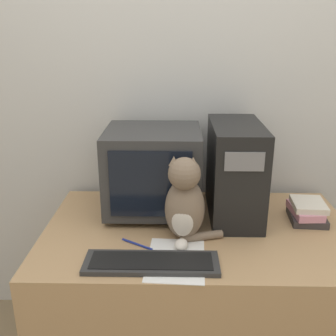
{
  "coord_description": "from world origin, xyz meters",
  "views": [
    {
      "loc": [
        -0.1,
        -1.1,
        1.53
      ],
      "look_at": [
        -0.13,
        0.45,
        0.98
      ],
      "focal_mm": 42.0,
      "sensor_mm": 36.0,
      "label": 1
    }
  ],
  "objects_px": {
    "book_stack": "(307,211)",
    "computer_tower": "(235,171)",
    "crt_monitor": "(153,170)",
    "cat": "(185,203)",
    "keyboard": "(151,263)",
    "pen": "(137,244)"
  },
  "relations": [
    {
      "from": "crt_monitor",
      "to": "book_stack",
      "type": "xyz_separation_m",
      "value": [
        0.68,
        -0.09,
        -0.16
      ]
    },
    {
      "from": "book_stack",
      "to": "pen",
      "type": "relative_size",
      "value": 1.47
    },
    {
      "from": "computer_tower",
      "to": "pen",
      "type": "distance_m",
      "value": 0.54
    },
    {
      "from": "crt_monitor",
      "to": "computer_tower",
      "type": "bearing_deg",
      "value": -4.39
    },
    {
      "from": "computer_tower",
      "to": "book_stack",
      "type": "height_order",
      "value": "computer_tower"
    },
    {
      "from": "crt_monitor",
      "to": "computer_tower",
      "type": "relative_size",
      "value": 0.96
    },
    {
      "from": "crt_monitor",
      "to": "cat",
      "type": "height_order",
      "value": "crt_monitor"
    },
    {
      "from": "computer_tower",
      "to": "book_stack",
      "type": "xyz_separation_m",
      "value": [
        0.32,
        -0.06,
        -0.17
      ]
    },
    {
      "from": "pen",
      "to": "crt_monitor",
      "type": "bearing_deg",
      "value": 81.36
    },
    {
      "from": "computer_tower",
      "to": "crt_monitor",
      "type": "bearing_deg",
      "value": 175.61
    },
    {
      "from": "crt_monitor",
      "to": "cat",
      "type": "relative_size",
      "value": 1.19
    },
    {
      "from": "computer_tower",
      "to": "pen",
      "type": "bearing_deg",
      "value": -145.03
    },
    {
      "from": "computer_tower",
      "to": "book_stack",
      "type": "relative_size",
      "value": 2.33
    },
    {
      "from": "crt_monitor",
      "to": "pen",
      "type": "relative_size",
      "value": 3.28
    },
    {
      "from": "cat",
      "to": "crt_monitor",
      "type": "bearing_deg",
      "value": 126.96
    },
    {
      "from": "pen",
      "to": "computer_tower",
      "type": "bearing_deg",
      "value": 34.97
    },
    {
      "from": "book_stack",
      "to": "computer_tower",
      "type": "bearing_deg",
      "value": 169.8
    },
    {
      "from": "keyboard",
      "to": "cat",
      "type": "bearing_deg",
      "value": 58.42
    },
    {
      "from": "book_stack",
      "to": "cat",
      "type": "bearing_deg",
      "value": -162.72
    },
    {
      "from": "crt_monitor",
      "to": "cat",
      "type": "bearing_deg",
      "value": -61.32
    },
    {
      "from": "book_stack",
      "to": "crt_monitor",
      "type": "bearing_deg",
      "value": 172.88
    },
    {
      "from": "keyboard",
      "to": "computer_tower",
      "type": "bearing_deg",
      "value": 50.78
    }
  ]
}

